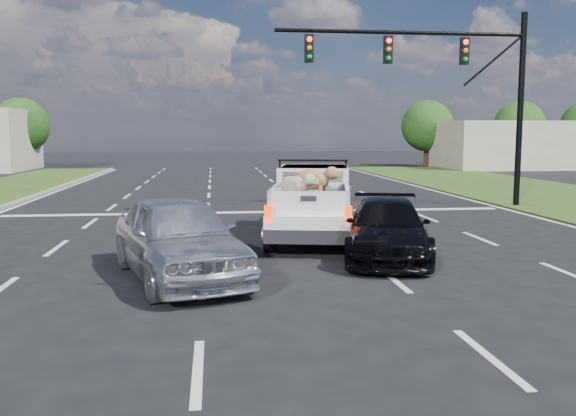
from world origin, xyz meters
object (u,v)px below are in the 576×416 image
(pickup_truck, at_px, (312,201))
(silver_sedan, at_px, (179,237))
(black_coupe, at_px, (387,229))
(traffic_signal, at_px, (458,76))

(pickup_truck, bearing_deg, silver_sedan, -115.82)
(silver_sedan, xyz_separation_m, black_coupe, (4.40, 1.42, -0.15))
(pickup_truck, height_order, black_coupe, pickup_truck)
(silver_sedan, distance_m, black_coupe, 4.63)
(traffic_signal, height_order, pickup_truck, traffic_signal)
(pickup_truck, xyz_separation_m, black_coupe, (1.19, -2.82, -0.32))
(silver_sedan, height_order, black_coupe, silver_sedan)
(traffic_signal, height_order, silver_sedan, traffic_signal)
(traffic_signal, distance_m, black_coupe, 10.67)
(traffic_signal, distance_m, pickup_truck, 9.21)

